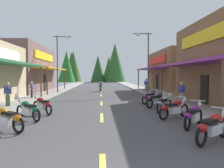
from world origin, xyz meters
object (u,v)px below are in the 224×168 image
pedestrian_by_shop (146,84)px  pedestrian_browsing (32,89)px  streetlamp_left (60,56)px  motorcycle_parked_right_0 (213,127)px  pedestrian_waiting (8,93)px  motorcycle_parked_left_2 (42,105)px  motorcycle_parked_left_1 (28,110)px  motorcycle_parked_right_2 (174,108)px  motorcycle_parked_left_0 (6,118)px  streetlamp_right (146,55)px  motorcycle_parked_right_1 (194,115)px  motorcycle_parked_right_5 (151,97)px  rider_cruising_lead (101,86)px  motorcycle_parked_right_4 (157,100)px  pedestrian_strolling (182,91)px  motorcycle_parked_right_3 (164,103)px

pedestrian_by_shop → pedestrian_browsing: (-11.51, -7.39, -0.08)m
streetlamp_left → motorcycle_parked_right_0: size_ratio=3.78×
motorcycle_parked_right_0 → pedestrian_waiting: (-9.38, 7.82, 0.46)m
motorcycle_parked_right_0 → motorcycle_parked_left_2: same height
motorcycle_parked_left_2 → pedestrian_browsing: (-2.82, 7.47, 0.40)m
motorcycle_parked_left_1 → pedestrian_browsing: size_ratio=1.04×
motorcycle_parked_right_2 → motorcycle_parked_left_0: bearing=164.1°
streetlamp_right → pedestrian_by_shop: 4.76m
motorcycle_parked_right_1 → motorcycle_parked_right_5: (-0.05, 7.40, 0.00)m
motorcycle_parked_right_0 → motorcycle_parked_right_1: size_ratio=1.02×
motorcycle_parked_right_1 → motorcycle_parked_right_5: bearing=40.5°
streetlamp_left → pedestrian_browsing: bearing=-101.7°
streetlamp_right → rider_cruising_lead: 7.67m
motorcycle_parked_right_5 → motorcycle_parked_left_0: (-7.17, -7.67, 0.00)m
motorcycle_parked_right_4 → pedestrian_by_shop: pedestrian_by_shop is taller
motorcycle_parked_right_1 → motorcycle_parked_left_0: bearing=132.2°
streetlamp_left → pedestrian_strolling: size_ratio=4.03×
motorcycle_parked_right_5 → pedestrian_waiting: 9.70m
motorcycle_parked_left_0 → motorcycle_parked_left_1: (0.15, 2.08, 0.00)m
streetlamp_left → motorcycle_parked_right_0: (8.15, -19.27, -3.74)m
motorcycle_parked_left_1 → motorcycle_parked_right_5: bearing=-97.3°
motorcycle_parked_left_1 → motorcycle_parked_left_2: (0.21, 1.71, 0.00)m
motorcycle_parked_left_2 → pedestrian_strolling: size_ratio=1.04×
motorcycle_parked_right_0 → motorcycle_parked_left_2: bearing=101.8°
motorcycle_parked_left_2 → motorcycle_parked_right_4: bearing=-113.3°
motorcycle_parked_right_3 → motorcycle_parked_left_0: same height
motorcycle_parked_left_1 → motorcycle_parked_left_2: 1.73m
motorcycle_parked_right_0 → rider_cruising_lead: 22.09m
motorcycle_parked_left_2 → pedestrian_by_shop: bearing=-70.5°
motorcycle_parked_right_4 → rider_cruising_lead: rider_cruising_lead is taller
motorcycle_parked_right_3 → rider_cruising_lead: size_ratio=0.82×
pedestrian_waiting → pedestrian_strolling: 11.62m
streetlamp_left → pedestrian_by_shop: 10.78m
pedestrian_browsing → pedestrian_by_shop: bearing=22.7°
streetlamp_right → motorcycle_parked_left_1: size_ratio=4.09×
motorcycle_parked_right_2 → pedestrian_browsing: bearing=103.5°
motorcycle_parked_left_0 → streetlamp_right: bearing=-84.4°
motorcycle_parked_right_0 → motorcycle_parked_right_2: size_ratio=0.94×
rider_cruising_lead → pedestrian_by_shop: bearing=-100.7°
streetlamp_left → motorcycle_parked_right_2: streetlamp_left is taller
rider_cruising_lead → pedestrian_browsing: 10.67m
streetlamp_left → streetlamp_right: size_ratio=1.00×
motorcycle_parked_left_1 → pedestrian_by_shop: pedestrian_by_shop is taller
streetlamp_right → motorcycle_parked_right_3: 11.85m
motorcycle_parked_left_2 → pedestrian_strolling: bearing=-110.5°
rider_cruising_lead → pedestrian_strolling: pedestrian_strolling is taller
motorcycle_parked_left_1 → pedestrian_waiting: size_ratio=0.98×
motorcycle_parked_right_0 → rider_cruising_lead: bearing=60.6°
streetlamp_right → motorcycle_parked_right_0: (-1.29, -16.99, -3.74)m
motorcycle_parked_right_5 → pedestrian_by_shop: 11.15m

